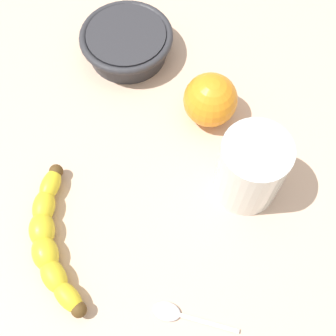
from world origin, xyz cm
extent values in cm
cube|color=beige|center=(0.00, 0.00, 1.50)|extent=(120.00, 120.00, 3.00)
ellipsoid|color=yellow|center=(-5.12, 17.85, 4.74)|extent=(5.47, 3.75, 2.61)
ellipsoid|color=yellow|center=(-8.24, 16.71, 4.74)|extent=(5.81, 4.92, 3.04)
ellipsoid|color=yellow|center=(-11.05, 14.96, 4.74)|extent=(6.07, 5.80, 3.47)
ellipsoid|color=yellow|center=(-13.44, 12.67, 4.74)|extent=(5.87, 6.05, 3.47)
ellipsoid|color=yellow|center=(-15.32, 9.93, 4.74)|extent=(5.05, 5.83, 3.04)
ellipsoid|color=yellow|center=(-16.59, 6.87, 4.74)|extent=(3.93, 5.52, 2.61)
sphere|color=#513819|center=(-2.95, 18.40, 4.74)|extent=(2.03, 2.03, 2.03)
sphere|color=#513819|center=(-17.23, 4.73, 4.74)|extent=(2.03, 2.03, 2.03)
cylinder|color=silver|center=(8.90, -6.08, 8.75)|extent=(9.15, 9.15, 11.51)
cylinder|color=#DCA0AB|center=(8.90, -6.08, 8.66)|extent=(8.65, 8.65, 10.83)
cylinder|color=#2D2D33|center=(21.65, 21.46, 5.37)|extent=(12.95, 12.95, 4.75)
torus|color=#2D2D33|center=(21.65, 21.46, 7.15)|extent=(15.28, 15.28, 1.20)
sphere|color=orange|center=(17.31, 4.05, 7.08)|extent=(8.17, 8.17, 8.17)
ellipsoid|color=silver|center=(-11.90, -4.83, 3.40)|extent=(3.21, 4.08, 0.80)
cube|color=silver|center=(-10.64, -9.82, 3.40)|extent=(2.57, 8.36, 0.25)
camera|label=1|loc=(-18.73, -8.85, 61.96)|focal=47.18mm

